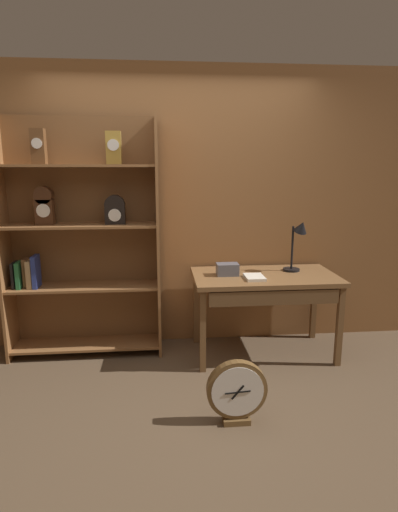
% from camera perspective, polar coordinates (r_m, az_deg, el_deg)
% --- Properties ---
extents(ground_plane, '(10.00, 10.00, 0.00)m').
position_cam_1_polar(ground_plane, '(3.14, -1.04, -20.75)').
color(ground_plane, brown).
extents(back_wood_panel, '(4.80, 0.05, 2.60)m').
position_cam_1_polar(back_wood_panel, '(4.01, -2.62, 6.35)').
color(back_wood_panel, brown).
rests_on(back_wood_panel, ground).
extents(bookshelf, '(1.36, 0.35, 2.13)m').
position_cam_1_polar(bookshelf, '(3.89, -15.90, 2.14)').
color(bookshelf, brown).
rests_on(bookshelf, ground).
extents(workbench, '(1.28, 0.71, 0.75)m').
position_cam_1_polar(workbench, '(3.81, 8.95, -3.82)').
color(workbench, brown).
rests_on(workbench, ground).
extents(desk_lamp, '(0.22, 0.22, 0.48)m').
position_cam_1_polar(desk_lamp, '(3.92, 13.30, 2.31)').
color(desk_lamp, black).
rests_on(desk_lamp, workbench).
extents(toolbox_small, '(0.19, 0.13, 0.11)m').
position_cam_1_polar(toolbox_small, '(3.74, 3.87, -1.81)').
color(toolbox_small, '#595960').
rests_on(toolbox_small, workbench).
extents(open_repair_manual, '(0.16, 0.22, 0.02)m').
position_cam_1_polar(open_repair_manual, '(3.66, 7.51, -2.87)').
color(open_repair_manual, silver).
rests_on(open_repair_manual, workbench).
extents(round_clock_large, '(0.41, 0.11, 0.45)m').
position_cam_1_polar(round_clock_large, '(2.96, 5.14, -17.81)').
color(round_clock_large, brown).
rests_on(round_clock_large, ground).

